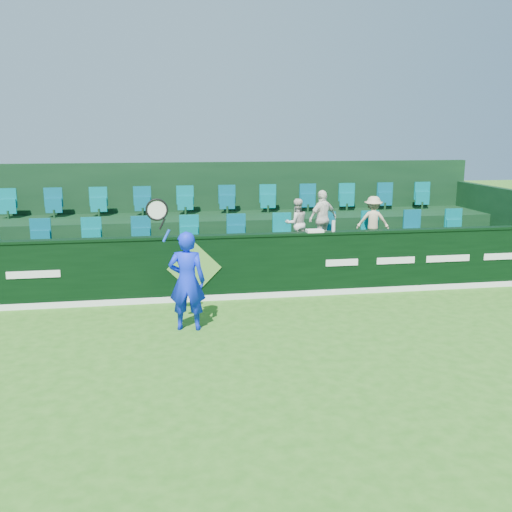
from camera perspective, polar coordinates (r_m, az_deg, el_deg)
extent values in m
plane|color=#286718|center=(8.11, -4.37, -12.48)|extent=(60.00, 60.00, 0.00)
cube|color=black|center=(11.68, -6.21, -1.34)|extent=(16.00, 0.20, 1.30)
cube|color=black|center=(11.54, -6.29, 1.92)|extent=(16.00, 0.24, 0.05)
cube|color=white|center=(11.73, -6.11, -4.26)|extent=(16.00, 0.02, 0.12)
cube|color=#569235|center=(11.56, -6.18, -1.23)|extent=(1.10, 0.02, 1.10)
cube|color=white|center=(11.81, -21.37, -1.73)|extent=(1.00, 0.01, 0.14)
cube|color=white|center=(12.13, 8.59, -0.65)|extent=(0.70, 0.01, 0.14)
cube|color=white|center=(12.55, 13.81, -0.44)|extent=(0.85, 0.01, 0.14)
cube|color=white|center=(13.07, 18.65, -0.23)|extent=(1.00, 0.01, 0.14)
cube|color=white|center=(13.67, 23.10, -0.04)|extent=(0.70, 0.01, 0.14)
cube|color=black|center=(12.81, -6.48, -1.27)|extent=(16.00, 2.00, 0.80)
cube|color=black|center=(14.61, -6.92, 1.42)|extent=(16.00, 1.80, 1.30)
cube|color=black|center=(15.49, -7.16, 4.47)|extent=(16.00, 0.20, 2.60)
cube|color=black|center=(16.01, 22.81, 2.76)|extent=(0.20, 4.00, 2.00)
cube|color=#03696F|center=(13.06, -6.65, 2.12)|extent=(13.50, 0.50, 0.60)
cube|color=#03696F|center=(14.76, -7.07, 5.26)|extent=(13.50, 0.50, 0.60)
imported|color=#0E25F0|center=(9.93, -6.91, -2.50)|extent=(0.70, 0.52, 1.74)
cylinder|color=#143FBF|center=(9.64, -8.96, 2.02)|extent=(0.14, 0.04, 0.22)
cylinder|color=black|center=(9.61, -9.36, 3.18)|extent=(0.12, 0.03, 0.19)
torus|color=black|center=(9.58, -9.89, 4.58)|extent=(0.51, 0.04, 0.51)
cylinder|color=silver|center=(9.58, -9.89, 4.58)|extent=(0.42, 0.01, 0.42)
imported|color=silver|center=(12.98, 4.08, 3.28)|extent=(0.60, 0.50, 1.12)
imported|color=white|center=(13.12, 6.68, 3.73)|extent=(0.83, 0.60, 1.30)
imported|color=#C3B68A|center=(13.52, 11.62, 3.47)|extent=(0.83, 0.63, 1.14)
cube|color=white|center=(11.94, 5.89, 2.52)|extent=(0.35, 0.23, 0.05)
cylinder|color=silver|center=(12.04, 7.76, 3.00)|extent=(0.08, 0.08, 0.24)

